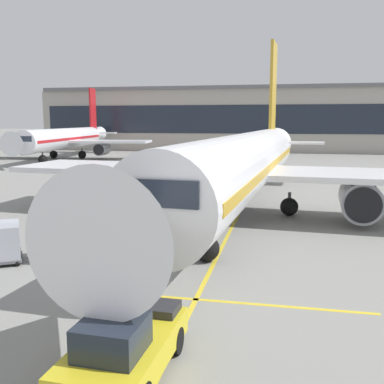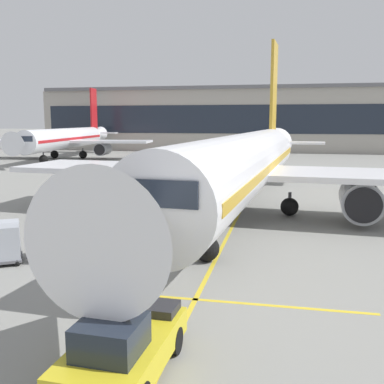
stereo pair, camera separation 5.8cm
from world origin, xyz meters
name	(u,v)px [view 1 (the left image)]	position (x,y,z in m)	size (l,w,h in m)	color
ground_plane	(110,272)	(0.00, 0.00, 0.00)	(600.00, 600.00, 0.00)	gray
parked_airplane	(245,164)	(4.59, 12.78, 3.52)	(32.79, 42.92, 14.13)	white
belt_loader	(141,227)	(-0.09, 4.65, 0.88)	(4.93, 4.17, 3.15)	#A3A8B2
baggage_cart_lead	(64,238)	(-2.83, 1.38, 1.00)	(2.74, 2.41, 1.91)	#515156
pushback_tug	(124,346)	(3.39, -7.45, 0.83)	(2.30, 4.49, 1.83)	gold
ground_crew_by_loader	(126,227)	(-0.72, 4.13, 1.00)	(0.26, 0.57, 1.74)	#514C42
ground_crew_by_carts	(106,227)	(-1.74, 3.93, 1.00)	(0.39, 0.52, 1.74)	#514C42
ground_crew_marshaller	(125,238)	(-0.03, 1.99, 1.00)	(0.40, 0.51, 1.74)	#514C42
safety_cone_engine_keepout	(158,206)	(-1.63, 13.22, 0.34)	(0.61, 0.61, 0.70)	black
safety_cone_wingtip	(162,208)	(-1.15, 12.64, 0.34)	(0.62, 0.62, 0.70)	black
apron_guidance_line_lead_in	(237,218)	(4.20, 12.02, 0.00)	(0.20, 110.00, 0.01)	yellow
apron_guidance_line_stop_bar	(205,300)	(4.53, -2.19, 0.00)	(12.00, 0.20, 0.01)	yellow
terminal_building	(294,119)	(9.12, 83.36, 6.63)	(108.16, 19.59, 13.36)	#A8A399
distant_airplane	(66,139)	(-28.92, 52.62, 3.36)	(28.85, 37.34, 12.68)	silver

